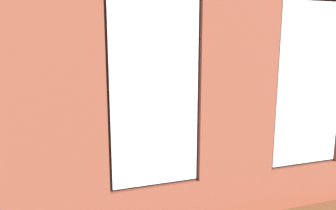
# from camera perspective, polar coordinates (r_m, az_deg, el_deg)

# --- Properties ---
(ground_plane) EXTENTS (6.89, 5.70, 0.10)m
(ground_plane) POSITION_cam_1_polar(r_m,az_deg,el_deg) (6.42, -0.01, -8.74)
(ground_plane) COLOR brown
(brick_wall_with_windows) EXTENTS (6.29, 0.30, 3.18)m
(brick_wall_with_windows) POSITION_cam_1_polar(r_m,az_deg,el_deg) (3.83, 11.90, 2.67)
(brick_wall_with_windows) COLOR brown
(brick_wall_with_windows) RESTS_ON ground_plane
(couch_by_window) EXTENTS (1.77, 0.87, 0.80)m
(couch_by_window) POSITION_cam_1_polar(r_m,az_deg,el_deg) (4.42, -3.40, -12.82)
(couch_by_window) COLOR black
(couch_by_window) RESTS_ON ground_plane
(couch_left) EXTENTS (1.00, 1.84, 0.80)m
(couch_left) POSITION_cam_1_polar(r_m,az_deg,el_deg) (7.13, 20.05, -4.21)
(couch_left) COLOR black
(couch_left) RESTS_ON ground_plane
(coffee_table) EXTENTS (1.37, 0.79, 0.45)m
(coffee_table) POSITION_cam_1_polar(r_m,az_deg,el_deg) (5.93, -3.33, -5.94)
(coffee_table) COLOR olive
(coffee_table) RESTS_ON ground_plane
(cup_ceramic) EXTENTS (0.07, 0.07, 0.08)m
(cup_ceramic) POSITION_cam_1_polar(r_m,az_deg,el_deg) (5.82, -2.05, -5.28)
(cup_ceramic) COLOR #33567F
(cup_ceramic) RESTS_ON coffee_table
(candle_jar) EXTENTS (0.08, 0.08, 0.11)m
(candle_jar) POSITION_cam_1_polar(r_m,az_deg,el_deg) (5.90, -3.34, -4.92)
(candle_jar) COLOR #B7333D
(candle_jar) RESTS_ON coffee_table
(table_plant_small) EXTENTS (0.14, 0.14, 0.21)m
(table_plant_small) POSITION_cam_1_polar(r_m,az_deg,el_deg) (5.94, -5.20, -4.25)
(table_plant_small) COLOR gray
(table_plant_small) RESTS_ON coffee_table
(remote_silver) EXTENTS (0.18, 0.11, 0.02)m
(remote_silver) POSITION_cam_1_polar(r_m,az_deg,el_deg) (5.71, -7.02, -5.99)
(remote_silver) COLOR #B2B2B7
(remote_silver) RESTS_ON coffee_table
(remote_gray) EXTENTS (0.11, 0.18, 0.02)m
(remote_gray) POSITION_cam_1_polar(r_m,az_deg,el_deg) (6.15, -0.29, -4.69)
(remote_gray) COLOR #59595B
(remote_gray) RESTS_ON coffee_table
(media_console) EXTENTS (1.03, 0.42, 0.46)m
(media_console) POSITION_cam_1_polar(r_m,az_deg,el_deg) (5.84, -26.40, -9.02)
(media_console) COLOR black
(media_console) RESTS_ON ground_plane
(tv_flatscreen) EXTENTS (1.16, 0.20, 0.76)m
(tv_flatscreen) POSITION_cam_1_polar(r_m,az_deg,el_deg) (5.68, -26.91, -3.16)
(tv_flatscreen) COLOR black
(tv_flatscreen) RESTS_ON media_console
(papasan_chair) EXTENTS (1.09, 1.09, 0.69)m
(papasan_chair) POSITION_cam_1_polar(r_m,az_deg,el_deg) (7.56, -9.44, -2.00)
(papasan_chair) COLOR olive
(papasan_chair) RESTS_ON ground_plane
(potted_plant_beside_window_right) EXTENTS (0.95, 0.89, 1.19)m
(potted_plant_beside_window_right) POSITION_cam_1_polar(r_m,az_deg,el_deg) (4.13, -22.59, -12.12)
(potted_plant_beside_window_right) COLOR #47423D
(potted_plant_beside_window_right) RESTS_ON ground_plane
(potted_plant_corner_near_left) EXTENTS (0.79, 0.82, 1.28)m
(potted_plant_corner_near_left) POSITION_cam_1_polar(r_m,az_deg,el_deg) (8.92, 12.05, 2.41)
(potted_plant_corner_near_left) COLOR gray
(potted_plant_corner_near_left) RESTS_ON ground_plane
(potted_plant_by_left_couch) EXTENTS (0.38, 0.38, 0.66)m
(potted_plant_by_left_couch) POSITION_cam_1_polar(r_m,az_deg,el_deg) (7.95, 11.86, -1.48)
(potted_plant_by_left_couch) COLOR #47423D
(potted_plant_by_left_couch) RESTS_ON ground_plane
(potted_plant_near_tv) EXTENTS (0.92, 0.99, 1.26)m
(potted_plant_near_tv) POSITION_cam_1_polar(r_m,az_deg,el_deg) (4.75, -21.72, -8.25)
(potted_plant_near_tv) COLOR #47423D
(potted_plant_near_tv) RESTS_ON ground_plane
(potted_plant_mid_room_small) EXTENTS (0.36, 0.36, 0.48)m
(potted_plant_mid_room_small) POSITION_cam_1_polar(r_m,az_deg,el_deg) (7.45, 4.06, -3.03)
(potted_plant_mid_room_small) COLOR #9E5638
(potted_plant_mid_room_small) RESTS_ON ground_plane
(potted_plant_between_couches) EXTENTS (0.61, 0.61, 0.79)m
(potted_plant_between_couches) POSITION_cam_1_polar(r_m,az_deg,el_deg) (4.88, 11.85, -8.23)
(potted_plant_between_couches) COLOR gray
(potted_plant_between_couches) RESTS_ON ground_plane
(potted_plant_foreground_right) EXTENTS (0.97, 0.89, 1.43)m
(potted_plant_foreground_right) POSITION_cam_1_polar(r_m,az_deg,el_deg) (7.67, -22.52, 0.51)
(potted_plant_foreground_right) COLOR beige
(potted_plant_foreground_right) RESTS_ON ground_plane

